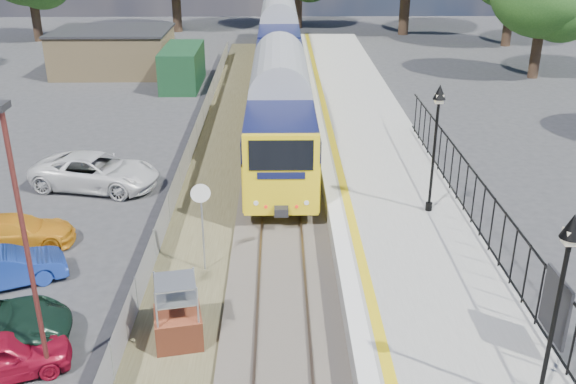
{
  "coord_description": "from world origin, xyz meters",
  "views": [
    {
      "loc": [
        -0.07,
        -14.81,
        10.68
      ],
      "look_at": [
        0.23,
        5.18,
        2.0
      ],
      "focal_mm": 40.0,
      "sensor_mm": 36.0,
      "label": 1
    }
  ],
  "objects_px": {
    "train": "(279,55)",
    "brick_plinth": "(177,313)",
    "victorian_lamp_south": "(564,269)",
    "carpark_lamp": "(24,234)",
    "car_white": "(96,172)",
    "car_yellow": "(15,232)",
    "speed_sign": "(202,212)",
    "victorian_lamp_north": "(437,119)",
    "car_blue": "(5,268)"
  },
  "relations": [
    {
      "from": "victorian_lamp_south",
      "to": "speed_sign",
      "type": "relative_size",
      "value": 1.49
    },
    {
      "from": "carpark_lamp",
      "to": "train",
      "type": "bearing_deg",
      "value": 78.34
    },
    {
      "from": "victorian_lamp_south",
      "to": "train",
      "type": "height_order",
      "value": "victorian_lamp_south"
    },
    {
      "from": "victorian_lamp_north",
      "to": "carpark_lamp",
      "type": "bearing_deg",
      "value": -144.89
    },
    {
      "from": "car_white",
      "to": "victorian_lamp_south",
      "type": "bearing_deg",
      "value": -124.86
    },
    {
      "from": "victorian_lamp_north",
      "to": "speed_sign",
      "type": "bearing_deg",
      "value": -161.22
    },
    {
      "from": "victorian_lamp_north",
      "to": "victorian_lamp_south",
      "type": "bearing_deg",
      "value": -88.85
    },
    {
      "from": "brick_plinth",
      "to": "car_white",
      "type": "relative_size",
      "value": 0.38
    },
    {
      "from": "victorian_lamp_south",
      "to": "car_yellow",
      "type": "relative_size",
      "value": 1.16
    },
    {
      "from": "victorian_lamp_south",
      "to": "victorian_lamp_north",
      "type": "xyz_separation_m",
      "value": [
        -0.2,
        10.0,
        0.0
      ]
    },
    {
      "from": "victorian_lamp_south",
      "to": "car_yellow",
      "type": "xyz_separation_m",
      "value": [
        -14.73,
        9.15,
        -3.72
      ]
    },
    {
      "from": "car_white",
      "to": "carpark_lamp",
      "type": "bearing_deg",
      "value": -158.55
    },
    {
      "from": "car_yellow",
      "to": "victorian_lamp_south",
      "type": "bearing_deg",
      "value": -131.67
    },
    {
      "from": "car_blue",
      "to": "victorian_lamp_south",
      "type": "bearing_deg",
      "value": -139.99
    },
    {
      "from": "car_white",
      "to": "car_blue",
      "type": "bearing_deg",
      "value": -173.66
    },
    {
      "from": "speed_sign",
      "to": "car_white",
      "type": "xyz_separation_m",
      "value": [
        -5.29,
        7.03,
        -1.4
      ]
    },
    {
      "from": "speed_sign",
      "to": "car_yellow",
      "type": "xyz_separation_m",
      "value": [
        -6.73,
        1.81,
        -1.56
      ]
    },
    {
      "from": "speed_sign",
      "to": "car_yellow",
      "type": "height_order",
      "value": "speed_sign"
    },
    {
      "from": "train",
      "to": "carpark_lamp",
      "type": "relative_size",
      "value": 5.75
    },
    {
      "from": "car_blue",
      "to": "car_white",
      "type": "bearing_deg",
      "value": -30.94
    },
    {
      "from": "car_blue",
      "to": "car_white",
      "type": "distance_m",
      "value": 7.81
    },
    {
      "from": "train",
      "to": "car_white",
      "type": "xyz_separation_m",
      "value": [
        -7.79,
        -16.09,
        -1.61
      ]
    },
    {
      "from": "victorian_lamp_south",
      "to": "train",
      "type": "bearing_deg",
      "value": 100.23
    },
    {
      "from": "victorian_lamp_south",
      "to": "carpark_lamp",
      "type": "bearing_deg",
      "value": 169.17
    },
    {
      "from": "train",
      "to": "car_white",
      "type": "height_order",
      "value": "train"
    },
    {
      "from": "brick_plinth",
      "to": "car_blue",
      "type": "bearing_deg",
      "value": 152.21
    },
    {
      "from": "brick_plinth",
      "to": "car_blue",
      "type": "xyz_separation_m",
      "value": [
        -5.81,
        3.06,
        -0.36
      ]
    },
    {
      "from": "carpark_lamp",
      "to": "speed_sign",
      "type": "bearing_deg",
      "value": 57.17
    },
    {
      "from": "brick_plinth",
      "to": "car_yellow",
      "type": "height_order",
      "value": "brick_plinth"
    },
    {
      "from": "speed_sign",
      "to": "car_yellow",
      "type": "distance_m",
      "value": 7.14
    },
    {
      "from": "victorian_lamp_north",
      "to": "car_white",
      "type": "height_order",
      "value": "victorian_lamp_north"
    },
    {
      "from": "car_white",
      "to": "car_yellow",
      "type": "bearing_deg",
      "value": 176.92
    },
    {
      "from": "train",
      "to": "speed_sign",
      "type": "distance_m",
      "value": 23.26
    },
    {
      "from": "brick_plinth",
      "to": "car_white",
      "type": "distance_m",
      "value": 11.92
    },
    {
      "from": "victorian_lamp_south",
      "to": "car_blue",
      "type": "xyz_separation_m",
      "value": [
        -14.11,
        6.61,
        -3.7
      ]
    },
    {
      "from": "victorian_lamp_north",
      "to": "train",
      "type": "relative_size",
      "value": 0.11
    },
    {
      "from": "victorian_lamp_south",
      "to": "car_yellow",
      "type": "bearing_deg",
      "value": 148.15
    },
    {
      "from": "victorian_lamp_north",
      "to": "car_white",
      "type": "xyz_separation_m",
      "value": [
        -13.09,
        4.37,
        -3.56
      ]
    },
    {
      "from": "victorian_lamp_south",
      "to": "speed_sign",
      "type": "distance_m",
      "value": 11.07
    },
    {
      "from": "carpark_lamp",
      "to": "victorian_lamp_south",
      "type": "bearing_deg",
      "value": -10.83
    },
    {
      "from": "speed_sign",
      "to": "train",
      "type": "bearing_deg",
      "value": 72.16
    },
    {
      "from": "speed_sign",
      "to": "carpark_lamp",
      "type": "height_order",
      "value": "carpark_lamp"
    },
    {
      "from": "victorian_lamp_south",
      "to": "car_blue",
      "type": "height_order",
      "value": "victorian_lamp_south"
    },
    {
      "from": "train",
      "to": "brick_plinth",
      "type": "distance_m",
      "value": 27.1
    },
    {
      "from": "victorian_lamp_north",
      "to": "speed_sign",
      "type": "relative_size",
      "value": 1.49
    },
    {
      "from": "victorian_lamp_south",
      "to": "speed_sign",
      "type": "bearing_deg",
      "value": 137.44
    },
    {
      "from": "train",
      "to": "carpark_lamp",
      "type": "xyz_separation_m",
      "value": [
        -5.84,
        -28.3,
        1.7
      ]
    },
    {
      "from": "brick_plinth",
      "to": "car_white",
      "type": "xyz_separation_m",
      "value": [
        -4.99,
        10.83,
        -0.22
      ]
    },
    {
      "from": "train",
      "to": "speed_sign",
      "type": "bearing_deg",
      "value": -96.17
    },
    {
      "from": "brick_plinth",
      "to": "carpark_lamp",
      "type": "xyz_separation_m",
      "value": [
        -3.05,
        -1.38,
        3.09
      ]
    }
  ]
}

